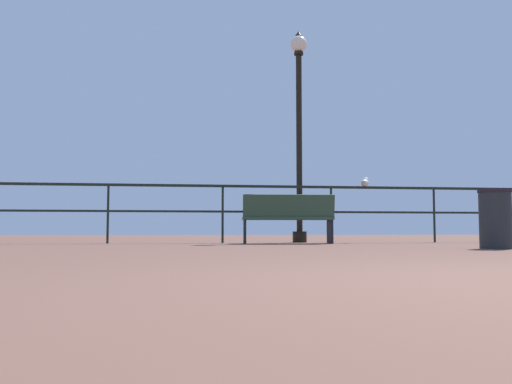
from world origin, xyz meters
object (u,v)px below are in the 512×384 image
Objects in this scene: lamppost_center at (299,117)px; seagull_on_rail at (365,182)px; bench_near_left at (288,216)px; trash_bin at (495,219)px.

seagull_on_rail is (1.27, -0.29, -1.33)m from lamppost_center.
bench_near_left is 0.39× the size of lamppost_center.
lamppost_center is at bearing 111.50° from trash_bin.
lamppost_center reaches higher than bench_near_left.
bench_near_left is 4.43× the size of seagull_on_rail.
bench_near_left reaches higher than trash_bin.
trash_bin is (1.66, -4.21, -2.15)m from lamppost_center.
lamppost_center is (0.44, 1.06, 2.04)m from bench_near_left.
seagull_on_rail is 0.49× the size of trash_bin.
lamppost_center reaches higher than trash_bin.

